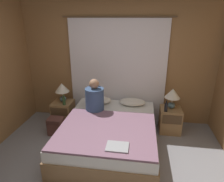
{
  "coord_description": "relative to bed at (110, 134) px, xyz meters",
  "views": [
    {
      "loc": [
        0.49,
        -2.03,
        2.15
      ],
      "look_at": [
        0.0,
        1.21,
        0.93
      ],
      "focal_mm": 32.0,
      "sensor_mm": 36.0,
      "label": 1
    }
  ],
  "objects": [
    {
      "name": "nightstand_right",
      "position": [
        1.1,
        0.67,
        0.01
      ],
      "size": [
        0.4,
        0.42,
        0.48
      ],
      "color": "#937047",
      "rests_on": "ground_plane"
    },
    {
      "name": "nightstand_left",
      "position": [
        -1.1,
        0.67,
        0.01
      ],
      "size": [
        0.4,
        0.42,
        0.48
      ],
      "color": "#937047",
      "rests_on": "ground_plane"
    },
    {
      "name": "person_left_in_bed",
      "position": [
        -0.34,
        0.39,
        0.49
      ],
      "size": [
        0.35,
        0.35,
        0.62
      ],
      "color": "#38517A",
      "rests_on": "bed"
    },
    {
      "name": "laptop_on_bed",
      "position": [
        0.23,
        -0.72,
        0.28
      ],
      "size": [
        0.3,
        0.24,
        0.02
      ],
      "color": "#9EA0A5",
      "rests_on": "blanket_on_bed"
    },
    {
      "name": "bed",
      "position": [
        0.0,
        0.0,
        0.0
      ],
      "size": [
        1.57,
        1.94,
        0.48
      ],
      "color": "olive",
      "rests_on": "ground_plane"
    },
    {
      "name": "curtain_panel",
      "position": [
        0.0,
        1.02,
        0.84
      ],
      "size": [
        2.18,
        0.02,
        2.16
      ],
      "color": "white",
      "rests_on": "ground_plane"
    },
    {
      "name": "beer_bottle_on_left_stand",
      "position": [
        -1.01,
        0.54,
        0.33
      ],
      "size": [
        0.06,
        0.06,
        0.22
      ],
      "color": "#2D4C28",
      "rests_on": "nightstand_left"
    },
    {
      "name": "beer_bottle_on_right_stand",
      "position": [
        0.98,
        0.54,
        0.33
      ],
      "size": [
        0.06,
        0.06,
        0.21
      ],
      "color": "black",
      "rests_on": "nightstand_right"
    },
    {
      "name": "backpack_on_floor",
      "position": [
        -1.08,
        0.22,
        -0.04
      ],
      "size": [
        0.28,
        0.24,
        0.34
      ],
      "color": "brown",
      "rests_on": "ground_plane"
    },
    {
      "name": "pillow_left",
      "position": [
        -0.35,
        0.76,
        0.3
      ],
      "size": [
        0.51,
        0.34,
        0.12
      ],
      "color": "silver",
      "rests_on": "bed"
    },
    {
      "name": "wall_back",
      "position": [
        0.0,
        1.09,
        1.01
      ],
      "size": [
        4.03,
        0.06,
        2.5
      ],
      "color": "olive",
      "rests_on": "ground_plane"
    },
    {
      "name": "lamp_left",
      "position": [
        -1.1,
        0.71,
        0.52
      ],
      "size": [
        0.29,
        0.29,
        0.4
      ],
      "color": "slate",
      "rests_on": "nightstand_left"
    },
    {
      "name": "lamp_right",
      "position": [
        1.1,
        0.71,
        0.52
      ],
      "size": [
        0.29,
        0.29,
        0.4
      ],
      "color": "slate",
      "rests_on": "nightstand_right"
    },
    {
      "name": "blanket_on_bed",
      "position": [
        0.0,
        -0.29,
        0.26
      ],
      "size": [
        1.51,
        1.29,
        0.03
      ],
      "color": "slate",
      "rests_on": "bed"
    },
    {
      "name": "pillow_right",
      "position": [
        0.35,
        0.76,
        0.3
      ],
      "size": [
        0.51,
        0.34,
        0.12
      ],
      "color": "silver",
      "rests_on": "bed"
    }
  ]
}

